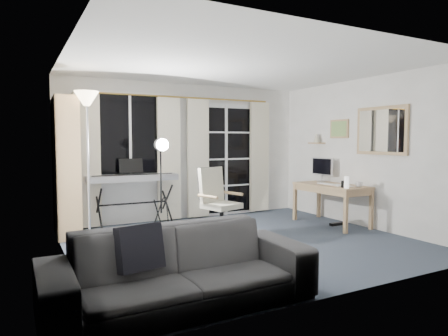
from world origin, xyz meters
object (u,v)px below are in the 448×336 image
at_px(monitor, 322,167).
at_px(sofa, 181,255).
at_px(torchiere_lamp, 87,121).
at_px(desk, 331,189).
at_px(keyboard_piano, 133,179).
at_px(office_chair, 216,196).
at_px(studio_light, 161,156).
at_px(mug, 359,184).
at_px(bookshelf, 64,170).

height_order(monitor, sofa, monitor).
xyz_separation_m(torchiere_lamp, desk, (3.75, -0.71, -1.07)).
bearing_deg(keyboard_piano, office_chair, -53.77).
relative_size(torchiere_lamp, sofa, 0.92).
bearing_deg(studio_light, keyboard_piano, 109.83).
bearing_deg(monitor, torchiere_lamp, 174.70).
relative_size(keyboard_piano, office_chair, 1.41).
bearing_deg(mug, sofa, -158.46).
height_order(keyboard_piano, office_chair, keyboard_piano).
bearing_deg(desk, keyboard_piano, 153.96).
xyz_separation_m(office_chair, sofa, (-1.33, -1.99, -0.16)).
relative_size(torchiere_lamp, mug, 18.76).
relative_size(studio_light, monitor, 3.03).
relative_size(keyboard_piano, desk, 1.13).
bearing_deg(mug, desk, 101.31).
bearing_deg(sofa, office_chair, 56.27).
height_order(bookshelf, office_chair, bookshelf).
height_order(studio_light, sofa, studio_light).
height_order(studio_light, mug, studio_light).
relative_size(bookshelf, mug, 18.40).
distance_m(torchiere_lamp, desk, 3.96).
height_order(office_chair, desk, office_chair).
bearing_deg(monitor, mug, -97.34).
relative_size(bookshelf, desk, 1.60).
height_order(bookshelf, sofa, bookshelf).
xyz_separation_m(office_chair, monitor, (2.29, 0.35, 0.33)).
relative_size(bookshelf, office_chair, 2.00).
bearing_deg(office_chair, bookshelf, 131.29).
height_order(keyboard_piano, sofa, keyboard_piano).
distance_m(office_chair, desk, 2.10).
bearing_deg(office_chair, keyboard_piano, 107.71).
bearing_deg(sofa, keyboard_piano, 81.81).
bearing_deg(keyboard_piano, monitor, -14.32).
relative_size(bookshelf, studio_light, 1.38).
relative_size(bookshelf, monitor, 4.18).
relative_size(desk, sofa, 0.57).
distance_m(studio_light, desk, 2.87).
bearing_deg(studio_light, monitor, 2.38).
xyz_separation_m(bookshelf, desk, (4.01, -1.28, -0.37)).
bearing_deg(studio_light, desk, -7.00).
bearing_deg(desk, mug, -80.20).
height_order(keyboard_piano, desk, keyboard_piano).
bearing_deg(mug, torchiere_lamp, 162.54).
bearing_deg(mug, keyboard_piano, 148.84).
xyz_separation_m(keyboard_piano, office_chair, (0.86, -1.25, -0.19)).
height_order(torchiere_lamp, mug, torchiere_lamp).
bearing_deg(sofa, mug, 21.58).
bearing_deg(office_chair, mug, -32.18).
height_order(bookshelf, desk, bookshelf).
distance_m(studio_light, office_chair, 0.99).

